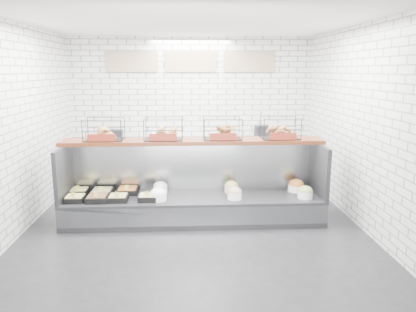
{
  "coord_description": "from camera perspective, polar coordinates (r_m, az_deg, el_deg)",
  "views": [
    {
      "loc": [
        -0.1,
        -5.78,
        2.33
      ],
      "look_at": [
        0.23,
        0.45,
        1.0
      ],
      "focal_mm": 35.0,
      "sensor_mm": 36.0,
      "label": 1
    }
  ],
  "objects": [
    {
      "name": "prep_counter",
      "position": [
        8.41,
        -2.33,
        -0.78
      ],
      "size": [
        4.0,
        0.6,
        1.2
      ],
      "color": "#93969B",
      "rests_on": "ground"
    },
    {
      "name": "room_shell",
      "position": [
        6.38,
        -2.18,
        9.56
      ],
      "size": [
        5.02,
        5.51,
        3.01
      ],
      "color": "silver",
      "rests_on": "ground"
    },
    {
      "name": "ground",
      "position": [
        6.23,
        -1.94,
        -9.97
      ],
      "size": [
        5.5,
        5.5,
        0.0
      ],
      "primitive_type": "plane",
      "color": "black",
      "rests_on": "ground"
    },
    {
      "name": "bagel_shelf",
      "position": [
        6.37,
        -2.09,
        3.33
      ],
      "size": [
        4.1,
        0.5,
        0.4
      ],
      "color": "#3F190D",
      "rests_on": "display_case"
    },
    {
      "name": "display_case",
      "position": [
        6.44,
        -2.19,
        -6.13
      ],
      "size": [
        4.0,
        0.9,
        1.2
      ],
      "color": "black",
      "rests_on": "ground"
    }
  ]
}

